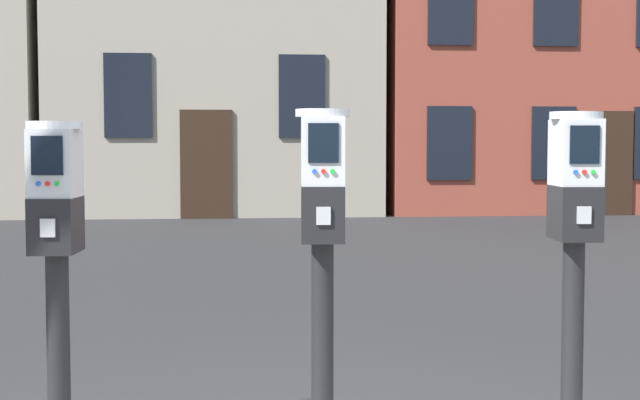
{
  "coord_description": "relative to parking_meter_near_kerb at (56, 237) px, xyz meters",
  "views": [
    {
      "loc": [
        -0.4,
        -3.99,
        1.51
      ],
      "look_at": [
        -0.02,
        -0.16,
        1.27
      ],
      "focal_mm": 52.73,
      "sensor_mm": 36.0,
      "label": 1
    }
  ],
  "objects": [
    {
      "name": "parking_meter_end_of_row",
      "position": [
        2.09,
        0.0,
        0.03
      ],
      "size": [
        0.23,
        0.26,
        1.49
      ],
      "rotation": [
        0.0,
        0.0,
        -1.64
      ],
      "color": "black",
      "rests_on": "sidewalk_slab"
    },
    {
      "name": "parking_meter_near_kerb",
      "position": [
        0.0,
        0.0,
        0.0
      ],
      "size": [
        0.23,
        0.26,
        1.45
      ],
      "rotation": [
        0.0,
        0.0,
        -1.64
      ],
      "color": "black",
      "rests_on": "sidewalk_slab"
    },
    {
      "name": "parking_meter_twin_adjacent",
      "position": [
        1.05,
        0.0,
        0.03
      ],
      "size": [
        0.23,
        0.26,
        1.5
      ],
      "rotation": [
        0.0,
        0.0,
        -1.64
      ],
      "color": "black",
      "rests_on": "sidewalk_slab"
    }
  ]
}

